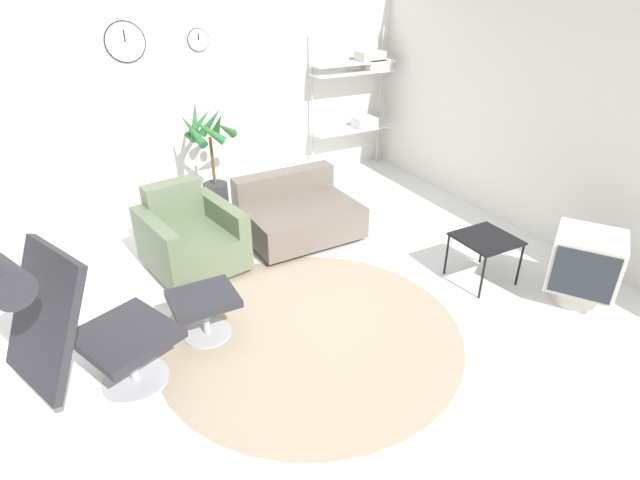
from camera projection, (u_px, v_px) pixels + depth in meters
The scene contains 12 objects.
ground_plane at pixel (294, 322), 3.96m from camera, with size 12.00×12.00×0.00m, color white.
wall_back at pixel (176, 78), 5.61m from camera, with size 12.00×0.09×2.80m.
wall_right at pixel (579, 104), 4.51m from camera, with size 0.06×12.00×2.80m.
round_rug at pixel (310, 333), 3.84m from camera, with size 2.32×2.32×0.01m.
lounge_chair at pixel (63, 316), 2.83m from camera, with size 1.09×0.88×1.25m.
ottoman at pixel (204, 306), 3.71m from camera, with size 0.48×0.41×0.36m.
armchair_red at pixel (191, 241), 4.57m from camera, with size 0.90×0.96×0.77m.
couch_low at pixel (298, 215), 5.18m from camera, with size 1.15×0.92×0.62m.
side_table at pixel (486, 242), 4.34m from camera, with size 0.48×0.48×0.42m.
crt_television at pixel (584, 266), 4.06m from camera, with size 0.70×0.70×0.63m.
potted_plant at pixel (211, 159), 5.62m from camera, with size 0.64×0.60×1.25m.
shelf_unit at pixel (362, 85), 6.52m from camera, with size 1.12×0.28×1.84m.
Camera 1 is at (-1.33, -2.89, 2.45)m, focal length 28.00 mm.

